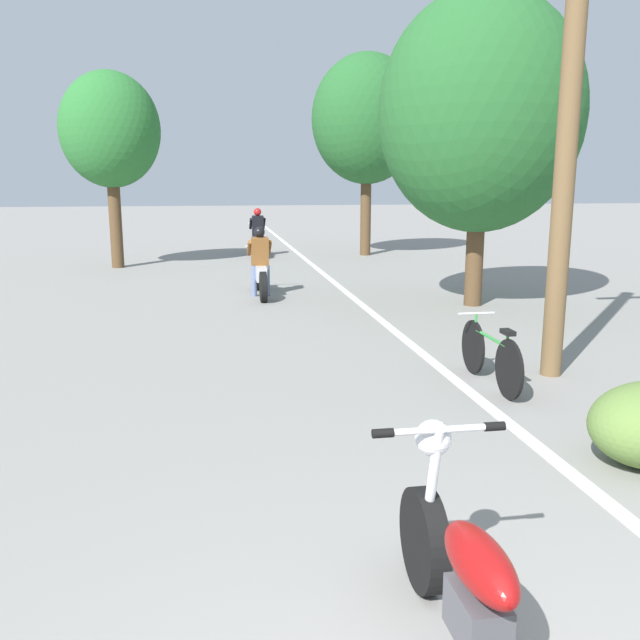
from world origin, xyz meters
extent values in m
cube|color=white|center=(1.73, 13.04, 0.00)|extent=(0.14, 48.00, 0.01)
cylinder|color=brown|center=(2.93, 5.71, 3.14)|extent=(0.24, 0.24, 6.28)
cylinder|color=#513A23|center=(3.74, 10.20, 1.14)|extent=(0.32, 0.32, 2.29)
ellipsoid|color=#235B28|center=(3.74, 10.20, 3.44)|extent=(3.64, 3.27, 4.18)
cylinder|color=#513A23|center=(3.71, 18.82, 1.50)|extent=(0.32, 0.32, 3.00)
ellipsoid|color=#235B28|center=(3.71, 18.82, 4.04)|extent=(3.30, 2.97, 3.80)
cylinder|color=#513A23|center=(-3.44, 16.94, 1.36)|extent=(0.32, 0.32, 2.73)
ellipsoid|color=#286B2D|center=(-3.44, 16.94, 3.53)|extent=(2.53, 2.28, 2.91)
cylinder|color=black|center=(0.09, 1.81, 0.29)|extent=(0.12, 0.59, 0.59)
ellipsoid|color=maroon|center=(0.09, 1.04, 0.62)|extent=(0.24, 0.65, 0.22)
cube|color=#4C4C51|center=(0.09, 1.04, 0.34)|extent=(0.20, 0.36, 0.24)
cylinder|color=silver|center=(0.09, 1.72, 0.66)|extent=(0.06, 0.23, 0.74)
cylinder|color=silver|center=(0.09, 1.63, 1.02)|extent=(0.60, 0.04, 0.04)
cylinder|color=black|center=(-0.21, 1.63, 1.02)|extent=(0.11, 0.05, 0.05)
cylinder|color=black|center=(0.39, 1.63, 1.02)|extent=(0.11, 0.05, 0.05)
sphere|color=silver|center=(0.09, 1.72, 0.94)|extent=(0.20, 0.20, 0.20)
cylinder|color=black|center=(-0.06, 12.62, 0.29)|extent=(0.12, 0.58, 0.58)
cylinder|color=black|center=(-0.06, 11.15, 0.29)|extent=(0.12, 0.58, 0.58)
cube|color=silver|center=(-0.06, 11.89, 0.47)|extent=(0.20, 0.94, 0.28)
cylinder|color=silver|center=(-0.06, 12.52, 0.93)|extent=(0.50, 0.03, 0.03)
cylinder|color=slate|center=(-0.19, 11.84, 0.31)|extent=(0.11, 0.11, 0.61)
cylinder|color=slate|center=(0.07, 11.84, 0.31)|extent=(0.11, 0.11, 0.61)
cube|color=brown|center=(-0.06, 11.87, 0.89)|extent=(0.34, 0.27, 0.57)
cylinder|color=brown|center=(-0.26, 12.03, 0.94)|extent=(0.08, 0.45, 0.35)
cylinder|color=brown|center=(0.14, 12.03, 0.94)|extent=(0.08, 0.45, 0.35)
sphere|color=black|center=(-0.06, 11.91, 1.27)|extent=(0.21, 0.21, 0.21)
cylinder|color=black|center=(0.43, 19.79, 0.30)|extent=(0.12, 0.59, 0.59)
cylinder|color=black|center=(0.43, 18.34, 0.30)|extent=(0.12, 0.59, 0.59)
cube|color=navy|center=(0.43, 19.06, 0.48)|extent=(0.20, 0.93, 0.28)
cylinder|color=silver|center=(0.43, 19.69, 0.94)|extent=(0.50, 0.03, 0.03)
cylinder|color=#282D3D|center=(0.30, 19.01, 0.31)|extent=(0.11, 0.11, 0.62)
cylinder|color=#282D3D|center=(0.56, 19.01, 0.31)|extent=(0.11, 0.11, 0.62)
cube|color=black|center=(0.43, 19.04, 0.92)|extent=(0.34, 0.28, 0.62)
cylinder|color=black|center=(0.23, 19.20, 0.97)|extent=(0.08, 0.48, 0.37)
cylinder|color=black|center=(0.63, 19.20, 0.97)|extent=(0.08, 0.48, 0.37)
sphere|color=#B21919|center=(0.43, 19.08, 1.33)|extent=(0.23, 0.23, 0.23)
cylinder|color=black|center=(2.03, 5.93, 0.32)|extent=(0.04, 0.64, 0.64)
cylinder|color=black|center=(2.03, 4.93, 0.32)|extent=(0.04, 0.64, 0.64)
cylinder|color=#2D8C38|center=(2.03, 5.43, 0.55)|extent=(0.04, 0.80, 0.04)
cylinder|color=#2D8C38|center=(2.03, 5.01, 0.51)|extent=(0.03, 0.03, 0.39)
cube|color=black|center=(2.03, 5.01, 0.71)|extent=(0.10, 0.20, 0.05)
cylinder|color=#2D8C38|center=(2.03, 5.88, 0.53)|extent=(0.03, 0.03, 0.42)
cylinder|color=silver|center=(2.03, 5.88, 0.74)|extent=(0.44, 0.03, 0.03)
camera|label=1|loc=(-1.05, -1.53, 2.29)|focal=38.00mm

